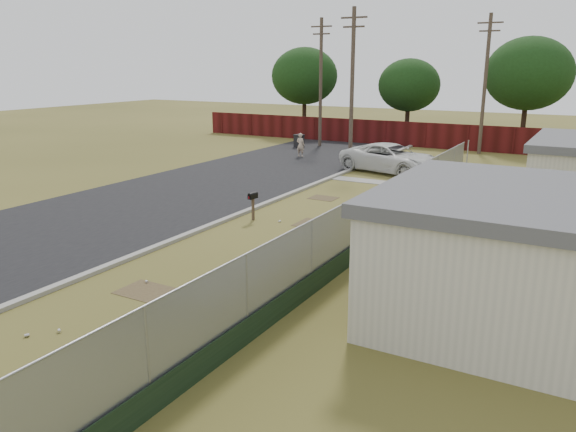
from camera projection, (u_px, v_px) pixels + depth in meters
The scene contains 12 objects.
ground at pixel (269, 245), 18.67m from camera, with size 120.00×120.00×0.00m, color olive.
street at pixel (238, 182), 28.64m from camera, with size 15.10×60.00×0.12m.
chainlink_fence at pixel (370, 227), 17.85m from camera, with size 0.10×27.06×2.02m.
privacy_fence at pixel (373, 132), 42.31m from camera, with size 30.00×0.12×1.80m, color #4A1010.
utility_poles at pixel (385, 82), 36.57m from camera, with size 12.60×8.24×9.00m.
horizon_trees at pixel (465, 83), 36.88m from camera, with size 33.32×31.94×7.78m.
fire_hydrant at pixel (14, 394), 9.61m from camera, with size 0.37×0.37×0.75m.
mailbox at pixel (253, 198), 21.44m from camera, with size 0.22×0.48×1.10m.
pickup_truck at pixel (391, 158), 31.09m from camera, with size 2.63×5.70×1.58m, color silver.
pedestrian at pixel (301, 145), 36.42m from camera, with size 0.56×0.37×1.53m, color #C3A98F.
trash_bin at pixel (299, 141), 40.52m from camera, with size 0.77×0.83×0.95m.
scattered_litter at pixel (218, 267), 16.50m from camera, with size 3.14×12.63×0.07m.
Camera 1 is at (9.28, -15.18, 5.79)m, focal length 35.00 mm.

